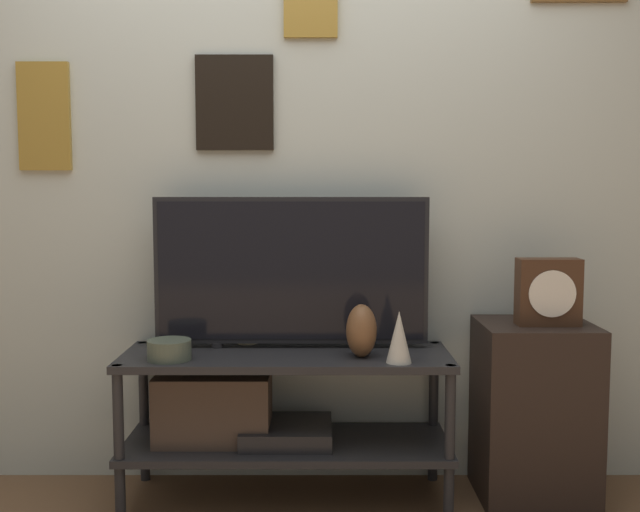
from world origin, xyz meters
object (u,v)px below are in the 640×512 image
at_px(vase_urn_stoneware, 360,331).
at_px(vase_slim_bronze, 398,337).
at_px(vase_wide_bowl, 168,350).
at_px(television, 290,271).
at_px(candle_jar, 246,329).
at_px(mantel_clock, 547,292).

bearing_deg(vase_urn_stoneware, vase_slim_bronze, -34.94).
height_order(vase_slim_bronze, vase_wide_bowl, vase_slim_bronze).
bearing_deg(television, candle_jar, 155.45).
distance_m(vase_wide_bowl, mantel_clock, 1.49).
bearing_deg(vase_slim_bronze, candle_jar, 149.99).
xyz_separation_m(television, vase_urn_stoneware, (0.28, -0.17, -0.21)).
distance_m(vase_urn_stoneware, candle_jar, 0.53).
relative_size(vase_urn_stoneware, vase_slim_bronze, 1.05).
height_order(television, candle_jar, television).
bearing_deg(television, vase_urn_stoneware, -31.00).
bearing_deg(mantel_clock, candle_jar, 170.50).
bearing_deg(candle_jar, vase_slim_bronze, -30.01).
bearing_deg(television, mantel_clock, -6.46).
xyz_separation_m(candle_jar, mantel_clock, (1.20, -0.20, 0.19)).
height_order(television, vase_wide_bowl, television).
distance_m(vase_slim_bronze, mantel_clock, 0.63).
xyz_separation_m(vase_wide_bowl, mantel_clock, (1.47, 0.10, 0.21)).
height_order(vase_urn_stoneware, candle_jar, vase_urn_stoneware).
xyz_separation_m(vase_urn_stoneware, vase_wide_bowl, (-0.73, -0.05, -0.06)).
bearing_deg(vase_slim_bronze, vase_wide_bowl, 176.95).
bearing_deg(vase_slim_bronze, vase_urn_stoneware, 145.06).
bearing_deg(candle_jar, vase_urn_stoneware, -28.47).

